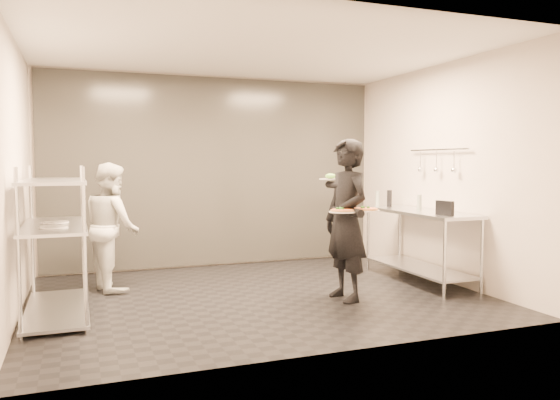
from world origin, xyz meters
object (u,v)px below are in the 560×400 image
object	(u,v)px
waiter	(346,220)
pos_monitor	(445,208)
pass_rack	(55,239)
bottle_dark	(389,199)
chef	(112,226)
bottle_clear	(419,203)
prep_counter	(420,233)
pizza_plate_far	(365,210)
bottle_green	(378,198)
pizza_plate_near	(342,211)
salad_plate	(331,177)

from	to	relation	value
waiter	pos_monitor	bearing A→B (deg)	75.52
pass_rack	waiter	xyz separation A→B (m)	(3.02, -0.50, 0.13)
pos_monitor	bottle_dark	distance (m)	1.29
chef	bottle_clear	bearing A→B (deg)	-117.60
prep_counter	bottle_clear	distance (m)	0.40
chef	pizza_plate_far	bearing A→B (deg)	-136.62
bottle_dark	chef	bearing A→B (deg)	175.21
pizza_plate_far	bottle_dark	world-z (taller)	bottle_dark
waiter	pizza_plate_far	bearing A→B (deg)	22.63
pizza_plate_far	bottle_green	size ratio (longest dim) A/B	1.43
pizza_plate_near	chef	bearing A→B (deg)	143.41
pos_monitor	bottle_dark	world-z (taller)	bottle_dark
bottle_green	bottle_dark	world-z (taller)	bottle_dark
prep_counter	bottle_dark	xyz separation A→B (m)	(-0.06, 0.63, 0.41)
pizza_plate_far	bottle_green	bearing A→B (deg)	55.35
pizza_plate_near	bottle_dark	size ratio (longest dim) A/B	1.23
bottle_clear	pizza_plate_near	bearing A→B (deg)	-153.47
pizza_plate_near	pizza_plate_far	size ratio (longest dim) A/B	0.92
prep_counter	chef	world-z (taller)	chef
chef	salad_plate	bearing A→B (deg)	-129.29
waiter	salad_plate	distance (m)	0.56
pizza_plate_near	bottle_dark	bearing A→B (deg)	43.82
pizza_plate_near	pizza_plate_far	distance (m)	0.29
prep_counter	pizza_plate_far	xyz separation A→B (m)	(-1.19, -0.71, 0.40)
chef	pos_monitor	xyz separation A→B (m)	(3.61, -1.60, 0.24)
prep_counter	bottle_dark	size ratio (longest dim) A/B	7.78
bottle_green	bottle_dark	distance (m)	0.19
prep_counter	bottle_clear	world-z (taller)	bottle_clear
prep_counter	pos_monitor	world-z (taller)	pos_monitor
pizza_plate_far	bottle_clear	distance (m)	1.39
bottle_green	bottle_clear	distance (m)	0.81
waiter	bottle_clear	distance (m)	1.41
prep_counter	pizza_plate_far	distance (m)	1.45
bottle_clear	bottle_dark	world-z (taller)	bottle_dark
waiter	pizza_plate_near	xyz separation A→B (m)	(-0.17, -0.23, 0.13)
prep_counter	salad_plate	xyz separation A→B (m)	(-1.37, -0.20, 0.74)
pizza_plate_near	bottle_dark	xyz separation A→B (m)	(1.42, 1.36, 0.01)
waiter	salad_plate	world-z (taller)	waiter
pizza_plate_far	pos_monitor	bearing A→B (deg)	2.91
prep_counter	waiter	xyz separation A→B (m)	(-1.31, -0.50, 0.27)
salad_plate	bottle_clear	xyz separation A→B (m)	(1.36, 0.21, -0.34)
bottle_clear	bottle_dark	distance (m)	0.63
waiter	pizza_plate_near	distance (m)	0.31
pass_rack	waiter	distance (m)	3.06
salad_plate	bottle_clear	distance (m)	1.42
salad_plate	bottle_green	bearing A→B (deg)	39.43
pass_rack	prep_counter	world-z (taller)	pass_rack
chef	pizza_plate_near	bearing A→B (deg)	-140.14
waiter	pizza_plate_near	size ratio (longest dim) A/B	6.31
bottle_dark	prep_counter	bearing A→B (deg)	-84.28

